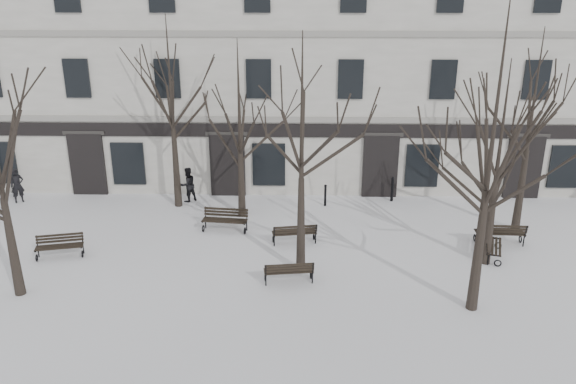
{
  "coord_description": "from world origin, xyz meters",
  "views": [
    {
      "loc": [
        -0.12,
        -16.68,
        8.99
      ],
      "look_at": [
        -0.6,
        3.0,
        1.94
      ],
      "focal_mm": 35.0,
      "sensor_mm": 36.0,
      "label": 1
    }
  ],
  "objects_px": {
    "tree_1": "(302,129)",
    "tree_2": "(494,125)",
    "bench_4": "(295,233)",
    "bench_5": "(492,245)",
    "bench_1": "(289,271)",
    "bench_3": "(225,219)",
    "bench_0": "(60,245)",
    "bench_2": "(500,233)",
    "tree_3": "(501,141)"
  },
  "relations": [
    {
      "from": "bench_4",
      "to": "bench_5",
      "type": "height_order",
      "value": "bench_4"
    },
    {
      "from": "tree_2",
      "to": "tree_3",
      "type": "xyz_separation_m",
      "value": [
        1.33,
        3.05,
        -1.21
      ]
    },
    {
      "from": "bench_0",
      "to": "bench_3",
      "type": "relative_size",
      "value": 0.93
    },
    {
      "from": "tree_3",
      "to": "bench_4",
      "type": "bearing_deg",
      "value": 168.05
    },
    {
      "from": "tree_1",
      "to": "tree_2",
      "type": "bearing_deg",
      "value": -23.64
    },
    {
      "from": "tree_1",
      "to": "tree_2",
      "type": "xyz_separation_m",
      "value": [
        5.15,
        -2.25,
        0.67
      ]
    },
    {
      "from": "bench_0",
      "to": "bench_3",
      "type": "bearing_deg",
      "value": 10.33
    },
    {
      "from": "tree_2",
      "to": "bench_5",
      "type": "height_order",
      "value": "tree_2"
    },
    {
      "from": "bench_0",
      "to": "bench_2",
      "type": "relative_size",
      "value": 0.93
    },
    {
      "from": "bench_2",
      "to": "tree_1",
      "type": "bearing_deg",
      "value": 19.92
    },
    {
      "from": "tree_2",
      "to": "bench_5",
      "type": "xyz_separation_m",
      "value": [
        1.71,
        3.56,
        -5.18
      ]
    },
    {
      "from": "tree_1",
      "to": "bench_4",
      "type": "height_order",
      "value": "tree_1"
    },
    {
      "from": "tree_1",
      "to": "bench_1",
      "type": "relative_size",
      "value": 4.76
    },
    {
      "from": "bench_3",
      "to": "tree_3",
      "type": "bearing_deg",
      "value": -8.88
    },
    {
      "from": "tree_2",
      "to": "bench_3",
      "type": "bearing_deg",
      "value": 145.32
    },
    {
      "from": "bench_2",
      "to": "bench_0",
      "type": "bearing_deg",
      "value": 7.63
    },
    {
      "from": "bench_0",
      "to": "bench_4",
      "type": "xyz_separation_m",
      "value": [
        8.39,
        1.3,
        0.01
      ]
    },
    {
      "from": "tree_1",
      "to": "tree_3",
      "type": "distance_m",
      "value": 6.55
    },
    {
      "from": "bench_0",
      "to": "bench_2",
      "type": "distance_m",
      "value": 16.15
    },
    {
      "from": "bench_3",
      "to": "bench_4",
      "type": "bearing_deg",
      "value": -16.57
    },
    {
      "from": "bench_5",
      "to": "tree_3",
      "type": "bearing_deg",
      "value": 161.9
    },
    {
      "from": "bench_1",
      "to": "bench_4",
      "type": "xyz_separation_m",
      "value": [
        0.14,
        3.04,
        0.01
      ]
    },
    {
      "from": "bench_1",
      "to": "tree_3",
      "type": "bearing_deg",
      "value": -174.51
    },
    {
      "from": "tree_1",
      "to": "bench_1",
      "type": "bearing_deg",
      "value": -114.82
    },
    {
      "from": "bench_5",
      "to": "tree_2",
      "type": "bearing_deg",
      "value": 172.7
    },
    {
      "from": "tree_1",
      "to": "bench_4",
      "type": "distance_m",
      "value": 5.02
    },
    {
      "from": "bench_3",
      "to": "bench_5",
      "type": "xyz_separation_m",
      "value": [
        9.87,
        -2.08,
        -0.05
      ]
    },
    {
      "from": "bench_3",
      "to": "bench_1",
      "type": "bearing_deg",
      "value": -51.66
    },
    {
      "from": "bench_2",
      "to": "bench_4",
      "type": "height_order",
      "value": "bench_2"
    },
    {
      "from": "tree_1",
      "to": "tree_2",
      "type": "relative_size",
      "value": 0.88
    },
    {
      "from": "tree_2",
      "to": "bench_4",
      "type": "height_order",
      "value": "tree_2"
    },
    {
      "from": "bench_1",
      "to": "bench_3",
      "type": "bearing_deg",
      "value": -65.87
    },
    {
      "from": "bench_1",
      "to": "bench_4",
      "type": "distance_m",
      "value": 3.04
    },
    {
      "from": "bench_1",
      "to": "bench_0",
      "type": "bearing_deg",
      "value": -19.74
    },
    {
      "from": "bench_3",
      "to": "tree_1",
      "type": "bearing_deg",
      "value": -41.99
    },
    {
      "from": "tree_3",
      "to": "bench_2",
      "type": "xyz_separation_m",
      "value": [
        0.99,
        1.53,
        -3.91
      ]
    },
    {
      "from": "bench_5",
      "to": "tree_1",
      "type": "bearing_deg",
      "value": 119.17
    },
    {
      "from": "bench_0",
      "to": "bench_3",
      "type": "height_order",
      "value": "bench_3"
    },
    {
      "from": "bench_2",
      "to": "bench_3",
      "type": "distance_m",
      "value": 10.53
    },
    {
      "from": "tree_3",
      "to": "bench_4",
      "type": "distance_m",
      "value": 7.92
    },
    {
      "from": "tree_1",
      "to": "bench_0",
      "type": "height_order",
      "value": "tree_1"
    },
    {
      "from": "tree_1",
      "to": "bench_5",
      "type": "relative_size",
      "value": 4.69
    },
    {
      "from": "bench_2",
      "to": "bench_5",
      "type": "xyz_separation_m",
      "value": [
        -0.61,
        -1.01,
        -0.05
      ]
    },
    {
      "from": "tree_2",
      "to": "bench_4",
      "type": "bearing_deg",
      "value": 140.32
    },
    {
      "from": "tree_3",
      "to": "tree_1",
      "type": "bearing_deg",
      "value": -173.02
    },
    {
      "from": "tree_3",
      "to": "bench_4",
      "type": "xyz_separation_m",
      "value": [
        -6.72,
        1.42,
        -3.95
      ]
    },
    {
      "from": "tree_1",
      "to": "bench_1",
      "type": "height_order",
      "value": "tree_1"
    },
    {
      "from": "tree_3",
      "to": "bench_0",
      "type": "relative_size",
      "value": 4.15
    },
    {
      "from": "tree_1",
      "to": "bench_0",
      "type": "bearing_deg",
      "value": 173.92
    },
    {
      "from": "bench_0",
      "to": "bench_5",
      "type": "height_order",
      "value": "bench_0"
    }
  ]
}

